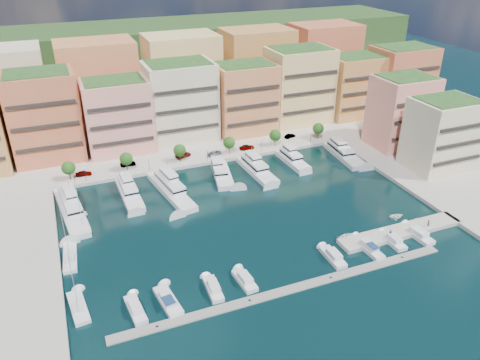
% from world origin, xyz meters
% --- Properties ---
extents(ground, '(400.00, 400.00, 0.00)m').
position_xyz_m(ground, '(0.00, 0.00, 0.00)').
color(ground, black).
rests_on(ground, ground).
extents(north_quay, '(220.00, 64.00, 2.00)m').
position_xyz_m(north_quay, '(0.00, 62.00, 0.00)').
color(north_quay, '#9E998E').
rests_on(north_quay, ground).
extents(east_quay, '(34.00, 76.00, 2.00)m').
position_xyz_m(east_quay, '(62.00, -8.00, 0.00)').
color(east_quay, '#9E998E').
rests_on(east_quay, ground).
extents(hillside, '(240.00, 40.00, 58.00)m').
position_xyz_m(hillside, '(0.00, 110.00, 0.00)').
color(hillside, '#1A3817').
rests_on(hillside, ground).
extents(south_pontoon, '(72.00, 2.20, 0.35)m').
position_xyz_m(south_pontoon, '(-3.00, -30.00, 0.00)').
color(south_pontoon, gray).
rests_on(south_pontoon, ground).
extents(finger_pier, '(32.00, 5.00, 2.00)m').
position_xyz_m(finger_pier, '(30.00, -22.00, 0.00)').
color(finger_pier, '#9E998E').
rests_on(finger_pier, ground).
extents(apartment_1, '(20.00, 16.50, 26.80)m').
position_xyz_m(apartment_1, '(-44.00, 51.99, 14.31)').
color(apartment_1, '#CD5F44').
rests_on(apartment_1, north_quay).
extents(apartment_2, '(20.00, 15.50, 22.80)m').
position_xyz_m(apartment_2, '(-23.00, 49.99, 12.31)').
color(apartment_2, '#E4887F').
rests_on(apartment_2, north_quay).
extents(apartment_3, '(22.00, 16.50, 25.80)m').
position_xyz_m(apartment_3, '(-2.00, 51.99, 13.81)').
color(apartment_3, beige).
rests_on(apartment_3, north_quay).
extents(apartment_4, '(20.00, 15.50, 23.80)m').
position_xyz_m(apartment_4, '(20.00, 49.99, 12.81)').
color(apartment_4, tan).
rests_on(apartment_4, north_quay).
extents(apartment_5, '(22.00, 16.50, 26.80)m').
position_xyz_m(apartment_5, '(42.00, 51.99, 14.31)').
color(apartment_5, '#E7C37A').
rests_on(apartment_5, north_quay).
extents(apartment_6, '(20.00, 15.50, 22.80)m').
position_xyz_m(apartment_6, '(64.00, 49.99, 12.31)').
color(apartment_6, '#BA8144').
rests_on(apartment_6, north_quay).
extents(apartment_7, '(22.00, 16.50, 24.80)m').
position_xyz_m(apartment_7, '(84.00, 47.99, 13.31)').
color(apartment_7, '#CD5F44').
rests_on(apartment_7, north_quay).
extents(apartment_east_a, '(18.00, 14.50, 22.80)m').
position_xyz_m(apartment_east_a, '(62.00, 19.99, 12.31)').
color(apartment_east_a, '#E4887F').
rests_on(apartment_east_a, east_quay).
extents(apartment_east_b, '(18.00, 14.50, 20.80)m').
position_xyz_m(apartment_east_b, '(62.00, 1.99, 11.31)').
color(apartment_east_b, beige).
rests_on(apartment_east_b, east_quay).
extents(backblock_0, '(26.00, 18.00, 30.00)m').
position_xyz_m(backblock_0, '(-55.00, 74.00, 16.00)').
color(backblock_0, beige).
rests_on(backblock_0, north_quay).
extents(backblock_1, '(26.00, 18.00, 30.00)m').
position_xyz_m(backblock_1, '(-25.00, 74.00, 16.00)').
color(backblock_1, tan).
rests_on(backblock_1, north_quay).
extents(backblock_2, '(26.00, 18.00, 30.00)m').
position_xyz_m(backblock_2, '(5.00, 74.00, 16.00)').
color(backblock_2, '#E7C37A').
rests_on(backblock_2, north_quay).
extents(backblock_3, '(26.00, 18.00, 30.00)m').
position_xyz_m(backblock_3, '(35.00, 74.00, 16.00)').
color(backblock_3, '#BA8144').
rests_on(backblock_3, north_quay).
extents(backblock_4, '(26.00, 18.00, 30.00)m').
position_xyz_m(backblock_4, '(65.00, 74.00, 16.00)').
color(backblock_4, '#CD5F44').
rests_on(backblock_4, north_quay).
extents(tree_0, '(3.80, 3.80, 5.65)m').
position_xyz_m(tree_0, '(-40.00, 33.50, 4.74)').
color(tree_0, '#473323').
rests_on(tree_0, north_quay).
extents(tree_1, '(3.80, 3.80, 5.65)m').
position_xyz_m(tree_1, '(-24.00, 33.50, 4.74)').
color(tree_1, '#473323').
rests_on(tree_1, north_quay).
extents(tree_2, '(3.80, 3.80, 5.65)m').
position_xyz_m(tree_2, '(-8.00, 33.50, 4.74)').
color(tree_2, '#473323').
rests_on(tree_2, north_quay).
extents(tree_3, '(3.80, 3.80, 5.65)m').
position_xyz_m(tree_3, '(8.00, 33.50, 4.74)').
color(tree_3, '#473323').
rests_on(tree_3, north_quay).
extents(tree_4, '(3.80, 3.80, 5.65)m').
position_xyz_m(tree_4, '(24.00, 33.50, 4.74)').
color(tree_4, '#473323').
rests_on(tree_4, north_quay).
extents(tree_5, '(3.80, 3.80, 5.65)m').
position_xyz_m(tree_5, '(40.00, 33.50, 4.74)').
color(tree_5, '#473323').
rests_on(tree_5, north_quay).
extents(lamppost_0, '(0.30, 0.30, 4.20)m').
position_xyz_m(lamppost_0, '(-36.00, 31.20, 3.83)').
color(lamppost_0, black).
rests_on(lamppost_0, north_quay).
extents(lamppost_1, '(0.30, 0.30, 4.20)m').
position_xyz_m(lamppost_1, '(-18.00, 31.20, 3.83)').
color(lamppost_1, black).
rests_on(lamppost_1, north_quay).
extents(lamppost_2, '(0.30, 0.30, 4.20)m').
position_xyz_m(lamppost_2, '(0.00, 31.20, 3.83)').
color(lamppost_2, black).
rests_on(lamppost_2, north_quay).
extents(lamppost_3, '(0.30, 0.30, 4.20)m').
position_xyz_m(lamppost_3, '(18.00, 31.20, 3.83)').
color(lamppost_3, black).
rests_on(lamppost_3, north_quay).
extents(lamppost_4, '(0.30, 0.30, 4.20)m').
position_xyz_m(lamppost_4, '(36.00, 31.20, 3.83)').
color(lamppost_4, black).
rests_on(lamppost_4, north_quay).
extents(yacht_0, '(7.31, 26.07, 7.30)m').
position_xyz_m(yacht_0, '(-41.26, 17.22, 1.21)').
color(yacht_0, silver).
rests_on(yacht_0, ground).
extents(yacht_1, '(4.99, 19.22, 7.30)m').
position_xyz_m(yacht_1, '(-25.99, 20.20, 1.09)').
color(yacht_1, silver).
rests_on(yacht_1, ground).
extents(yacht_2, '(8.30, 24.72, 7.30)m').
position_xyz_m(yacht_2, '(-15.24, 17.87, 1.21)').
color(yacht_2, silver).
rests_on(yacht_2, ground).
extents(yacht_3, '(7.86, 17.27, 7.30)m').
position_xyz_m(yacht_3, '(0.93, 21.36, 1.21)').
color(yacht_3, silver).
rests_on(yacht_3, ground).
extents(yacht_4, '(5.92, 19.36, 7.30)m').
position_xyz_m(yacht_4, '(11.41, 20.19, 1.09)').
color(yacht_4, silver).
rests_on(yacht_4, ground).
extents(yacht_5, '(4.84, 15.14, 7.30)m').
position_xyz_m(yacht_5, '(24.36, 22.12, 1.21)').
color(yacht_5, silver).
rests_on(yacht_5, ground).
extents(yacht_6, '(6.76, 19.85, 7.30)m').
position_xyz_m(yacht_6, '(41.46, 20.07, 1.21)').
color(yacht_6, silver).
rests_on(yacht_6, ground).
extents(cruiser_0, '(3.20, 8.29, 2.55)m').
position_xyz_m(cruiser_0, '(-32.78, -24.59, 0.55)').
color(cruiser_0, silver).
rests_on(cruiser_0, ground).
extents(cruiser_1, '(4.03, 9.32, 2.66)m').
position_xyz_m(cruiser_1, '(-26.60, -24.62, 0.57)').
color(cruiser_1, silver).
rests_on(cruiser_1, ground).
extents(cruiser_2, '(2.80, 7.67, 2.55)m').
position_xyz_m(cruiser_2, '(-17.48, -24.58, 0.55)').
color(cruiser_2, silver).
rests_on(cruiser_2, ground).
extents(cruiser_3, '(3.09, 7.45, 2.55)m').
position_xyz_m(cruiser_3, '(-10.76, -24.58, 0.55)').
color(cruiser_3, silver).
rests_on(cruiser_3, ground).
extents(cruiser_6, '(2.82, 7.84, 2.55)m').
position_xyz_m(cruiser_6, '(9.94, -24.58, 0.55)').
color(cruiser_6, silver).
rests_on(cruiser_6, ground).
extents(cruiser_7, '(2.83, 9.29, 2.66)m').
position_xyz_m(cruiser_7, '(18.99, -24.62, 0.57)').
color(cruiser_7, silver).
rests_on(cruiser_7, ground).
extents(cruiser_8, '(2.61, 7.22, 2.55)m').
position_xyz_m(cruiser_8, '(25.82, -24.58, 0.55)').
color(cruiser_8, silver).
rests_on(cruiser_8, ground).
extents(cruiser_9, '(3.32, 8.75, 2.55)m').
position_xyz_m(cruiser_9, '(32.83, -24.59, 0.55)').
color(cruiser_9, silver).
rests_on(cruiser_9, ground).
extents(sailboat_2, '(3.40, 8.06, 13.20)m').
position_xyz_m(sailboat_2, '(-39.12, 9.49, 0.32)').
color(sailboat_2, silver).
rests_on(sailboat_2, ground).
extents(sailboat_0, '(3.75, 9.70, 13.20)m').
position_xyz_m(sailboat_0, '(-42.63, -19.86, 0.31)').
color(sailboat_0, silver).
rests_on(sailboat_0, ground).
extents(sailboat_1, '(3.52, 10.54, 13.20)m').
position_xyz_m(sailboat_1, '(-42.92, -3.41, 0.31)').
color(sailboat_1, silver).
rests_on(sailboat_1, ground).
extents(tender_2, '(3.81, 2.78, 0.77)m').
position_xyz_m(tender_2, '(33.77, -16.03, 0.39)').
color(tender_2, white).
rests_on(tender_2, ground).
extents(tender_0, '(4.95, 4.10, 0.89)m').
position_xyz_m(tender_0, '(16.97, -19.00, 0.44)').
color(tender_0, white).
rests_on(tender_0, ground).
extents(tender_3, '(2.00, 1.83, 0.89)m').
position_xyz_m(tender_3, '(37.60, -19.00, 0.45)').
color(tender_3, '#C1B793').
rests_on(tender_3, ground).
extents(car_0, '(4.51, 2.01, 1.51)m').
position_xyz_m(car_0, '(-36.24, 34.81, 1.75)').
color(car_0, gray).
rests_on(car_0, north_quay).
extents(car_1, '(4.53, 1.71, 1.48)m').
position_xyz_m(car_1, '(-23.32, 36.55, 1.74)').
color(car_1, gray).
rests_on(car_1, north_quay).
extents(car_2, '(5.66, 3.87, 1.44)m').
position_xyz_m(car_2, '(-6.22, 36.54, 1.72)').
color(car_2, gray).
rests_on(car_2, north_quay).
extents(car_3, '(5.28, 3.87, 1.42)m').
position_xyz_m(car_3, '(3.18, 34.07, 1.71)').
color(car_3, gray).
rests_on(car_3, north_quay).
extents(car_4, '(4.83, 1.97, 1.64)m').
position_xyz_m(car_4, '(14.40, 34.43, 1.82)').
color(car_4, gray).
rests_on(car_4, north_quay).
extents(car_5, '(4.39, 2.56, 1.37)m').
position_xyz_m(car_5, '(31.77, 37.86, 1.68)').
color(car_5, gray).
rests_on(car_5, north_quay).
extents(person_0, '(0.84, 0.82, 1.95)m').
position_xyz_m(person_0, '(25.64, -23.49, 1.98)').
color(person_0, '#242245').
rests_on(person_0, finger_pier).
extents(person_1, '(0.80, 0.64, 1.57)m').
position_xyz_m(person_1, '(37.05, -22.98, 1.79)').
color(person_1, '#4B3E2D').
rests_on(person_1, finger_pier).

